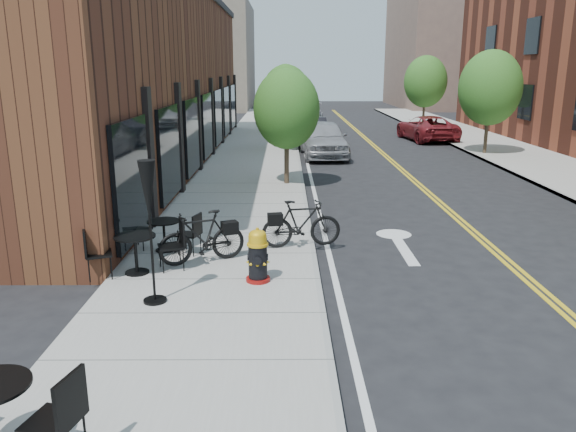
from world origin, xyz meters
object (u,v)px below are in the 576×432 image
object	(u,v)px
bicycle_right	(301,224)
parked_car_a	(324,139)
bicycle_left	(202,237)
parked_car_b	(312,131)
bistro_set_c	(164,231)
bistro_set_b	(136,249)
fire_hydrant	(258,256)
parked_car_far	(426,128)
patio_umbrella	(149,202)
parked_car_c	(306,115)

from	to	relation	value
bicycle_right	parked_car_a	distance (m)	13.75
bicycle_left	parked_car_b	xyz separation A→B (m)	(3.12, 19.12, 0.04)
parked_car_a	bistro_set_c	bearing A→B (deg)	-109.85
bistro_set_b	parked_car_a	world-z (taller)	parked_car_a
fire_hydrant	parked_car_b	distance (m)	20.25
parked_car_a	parked_car_far	distance (m)	8.58
bicycle_left	patio_umbrella	xyz separation A→B (m)	(-0.53, -1.97, 1.19)
bicycle_right	patio_umbrella	xyz separation A→B (m)	(-2.55, -2.99, 1.20)
fire_hydrant	parked_car_b	world-z (taller)	parked_car_b
fire_hydrant	parked_car_b	xyz separation A→B (m)	(1.96, 20.16, 0.10)
bicycle_left	bicycle_right	world-z (taller)	bicycle_left
bistro_set_b	parked_car_c	bearing A→B (deg)	61.62
patio_umbrella	parked_car_c	size ratio (longest dim) A/B	0.45
fire_hydrant	bistro_set_c	world-z (taller)	fire_hydrant
fire_hydrant	bistro_set_c	size ratio (longest dim) A/B	0.62
patio_umbrella	parked_car_a	world-z (taller)	patio_umbrella
bicycle_right	patio_umbrella	distance (m)	4.11
bicycle_left	parked_car_far	bearing A→B (deg)	131.51
parked_car_far	parked_car_c	bearing A→B (deg)	-57.68
patio_umbrella	bicycle_left	bearing A→B (deg)	75.04
bicycle_left	parked_car_far	size ratio (longest dim) A/B	0.36
fire_hydrant	bistro_set_b	xyz separation A→B (m)	(-2.34, 0.42, 0.01)
fire_hydrant	bicycle_left	size ratio (longest dim) A/B	0.57
parked_car_b	bicycle_right	bearing A→B (deg)	-92.96
parked_car_far	bicycle_left	bearing A→B (deg)	58.37
patio_umbrella	fire_hydrant	bearing A→B (deg)	29.04
parked_car_c	parked_car_far	xyz separation A→B (m)	(6.45, -7.93, -0.09)
bistro_set_b	bistro_set_c	distance (m)	1.39
bicycle_left	parked_car_c	bearing A→B (deg)	150.12
bicycle_right	parked_car_a	world-z (taller)	parked_car_a
patio_umbrella	parked_car_b	distance (m)	21.44
bistro_set_b	parked_car_c	xyz separation A→B (m)	(4.30, 29.21, 0.17)
bicycle_left	parked_car_b	bearing A→B (deg)	147.07
bistro_set_c	parked_car_b	xyz separation A→B (m)	(4.05, 18.36, 0.14)
bicycle_right	parked_car_far	bearing A→B (deg)	-31.07
patio_umbrella	parked_car_a	distance (m)	17.16
fire_hydrant	bicycle_right	size ratio (longest dim) A/B	0.58
fire_hydrant	bistro_set_c	distance (m)	2.75
bistro_set_c	patio_umbrella	size ratio (longest dim) A/B	0.69
bicycle_left	parked_car_b	size ratio (longest dim) A/B	0.42
parked_car_a	parked_car_c	world-z (taller)	parked_car_a
fire_hydrant	bistro_set_b	distance (m)	2.38
fire_hydrant	parked_car_far	size ratio (longest dim) A/B	0.21
parked_car_a	parked_car_far	size ratio (longest dim) A/B	0.98
patio_umbrella	parked_car_b	world-z (taller)	patio_umbrella
parked_car_c	fire_hydrant	bearing A→B (deg)	-86.69
bicycle_right	parked_car_c	world-z (taller)	parked_car_c
parked_car_b	parked_car_far	distance (m)	6.63
bicycle_right	patio_umbrella	world-z (taller)	patio_umbrella
bistro_set_b	bistro_set_c	xyz separation A→B (m)	(0.25, 1.37, -0.05)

